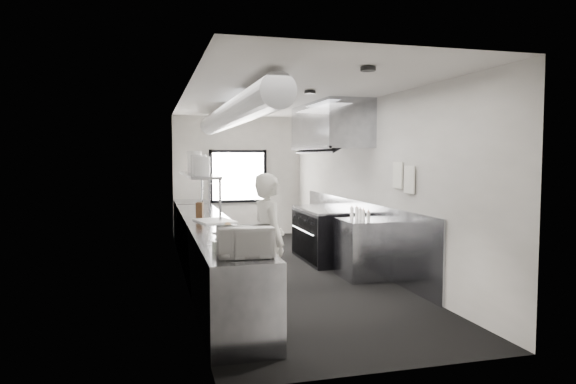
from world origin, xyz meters
TOP-DOWN VIEW (x-y plane):
  - floor at (0.00, 0.00)m, footprint 3.00×8.00m
  - ceiling at (0.00, 0.00)m, footprint 3.00×8.00m
  - wall_back at (0.00, 4.00)m, footprint 3.00×0.02m
  - wall_front at (0.00, -4.00)m, footprint 3.00×0.02m
  - wall_left at (-1.50, 0.00)m, footprint 0.02×8.00m
  - wall_right at (1.50, 0.00)m, footprint 0.02×8.00m
  - wall_cladding at (1.48, 0.30)m, footprint 0.03×5.50m
  - hvac_duct at (-0.70, 0.40)m, footprint 0.40×6.40m
  - service_window at (0.00, 3.96)m, footprint 1.36×0.05m
  - exhaust_hood at (1.10, 0.70)m, footprint 0.81×2.20m
  - prep_counter at (-1.15, -0.50)m, footprint 0.70×6.00m
  - pass_shelf at (-1.19, 1.00)m, footprint 0.45×3.00m
  - range at (1.04, 0.70)m, footprint 0.88×1.60m
  - bottle_station at (1.15, -0.70)m, footprint 0.65×0.80m
  - far_work_table at (-1.15, 3.20)m, footprint 0.70×1.20m
  - notice_sheet_a at (1.47, -1.20)m, footprint 0.02×0.28m
  - notice_sheet_b at (1.47, -1.55)m, footprint 0.02×0.28m
  - line_cook at (-0.60, -1.88)m, footprint 0.50×0.67m
  - microwave at (-1.12, -3.12)m, footprint 0.50×0.39m
  - deli_tub_a at (-1.32, -2.74)m, footprint 0.19×0.19m
  - deli_tub_b at (-1.26, -2.46)m, footprint 0.16×0.16m
  - newspaper at (-1.04, -1.66)m, footprint 0.41×0.48m
  - small_plate at (-1.01, -1.26)m, footprint 0.24×0.24m
  - pastry at (-1.01, -1.26)m, footprint 0.09×0.09m
  - cutting_board at (-1.08, -0.34)m, footprint 0.63×0.75m
  - knife_block at (-1.24, 0.21)m, footprint 0.15×0.24m
  - plate_stack_a at (-1.21, 0.11)m, footprint 0.31×0.31m
  - plate_stack_b at (-1.20, 0.77)m, footprint 0.28×0.28m
  - plate_stack_c at (-1.18, 1.34)m, footprint 0.24×0.24m
  - plate_stack_d at (-1.20, 1.71)m, footprint 0.30×0.30m
  - squeeze_bottle_a at (1.11, -1.00)m, footprint 0.07×0.07m
  - squeeze_bottle_b at (1.08, -0.87)m, footprint 0.07×0.07m
  - squeeze_bottle_c at (1.10, -0.70)m, footprint 0.07×0.07m
  - squeeze_bottle_d at (1.12, -0.52)m, footprint 0.07×0.07m
  - squeeze_bottle_e at (1.08, -0.43)m, footprint 0.07×0.07m

SIDE VIEW (x-z plane):
  - floor at x=0.00m, z-range -0.01..0.01m
  - prep_counter at x=-1.15m, z-range 0.00..0.90m
  - bottle_station at x=1.15m, z-range 0.00..0.90m
  - far_work_table at x=-1.15m, z-range 0.00..0.90m
  - range at x=1.04m, z-range 0.00..0.94m
  - wall_cladding at x=1.48m, z-range 0.00..1.10m
  - line_cook at x=-0.60m, z-range 0.00..1.67m
  - newspaper at x=-1.04m, z-range 0.90..0.91m
  - small_plate at x=-1.01m, z-range 0.90..0.92m
  - cutting_board at x=-1.08m, z-range 0.90..0.92m
  - deli_tub_b at x=-1.26m, z-range 0.90..0.99m
  - deli_tub_a at x=-1.32m, z-range 0.90..1.00m
  - pastry at x=-1.01m, z-range 0.92..1.01m
  - squeeze_bottle_a at x=1.11m, z-range 0.90..1.06m
  - squeeze_bottle_e at x=1.08m, z-range 0.90..1.07m
  - squeeze_bottle_b at x=1.08m, z-range 0.90..1.07m
  - squeeze_bottle_c at x=1.10m, z-range 0.90..1.07m
  - squeeze_bottle_d at x=1.12m, z-range 0.90..1.07m
  - knife_block at x=-1.24m, z-range 0.90..1.14m
  - microwave at x=-1.12m, z-range 0.90..1.19m
  - service_window at x=0.00m, z-range 0.77..2.02m
  - wall_back at x=0.00m, z-range 0.00..2.80m
  - wall_front at x=0.00m, z-range 0.00..2.80m
  - wall_left at x=-1.50m, z-range 0.00..2.80m
  - wall_right at x=1.50m, z-range 0.00..2.80m
  - pass_shelf at x=-1.19m, z-range 1.20..1.88m
  - notice_sheet_b at x=1.47m, z-range 1.36..1.74m
  - notice_sheet_a at x=1.47m, z-range 1.41..1.79m
  - plate_stack_a at x=-1.21m, z-range 1.57..1.86m
  - plate_stack_c at x=-1.18m, z-range 1.57..1.90m
  - plate_stack_b at x=-1.20m, z-range 1.57..1.90m
  - plate_stack_d at x=-1.20m, z-range 1.57..1.97m
  - exhaust_hood at x=1.10m, z-range 1.95..2.83m
  - hvac_duct at x=-0.70m, z-range 2.35..2.75m
  - ceiling at x=0.00m, z-range 2.79..2.80m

